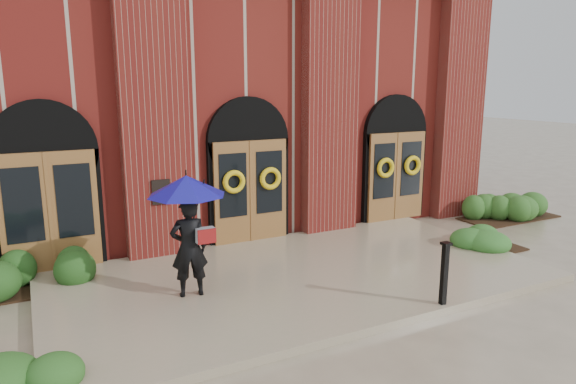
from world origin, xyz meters
TOP-DOWN VIEW (x-y plane):
  - ground at (0.00, 0.00)m, footprint 90.00×90.00m
  - landing at (0.00, 0.15)m, footprint 10.00×5.30m
  - church_building at (0.00, 8.78)m, footprint 16.20×12.53m
  - man_with_umbrella at (-2.34, 0.09)m, footprint 1.60×1.60m
  - metal_post at (1.52, -2.35)m, footprint 0.16×0.16m
  - hedge_wall_right at (8.00, 1.63)m, footprint 2.79×1.11m
  - hedge_front_left at (-5.10, -1.52)m, footprint 1.36×1.17m
  - hedge_front_right at (5.10, 0.00)m, footprint 1.47×1.26m

SIDE VIEW (x-z plane):
  - ground at x=0.00m, z-range 0.00..0.00m
  - landing at x=0.00m, z-range 0.00..0.15m
  - hedge_front_left at x=-5.10m, z-range 0.00..0.48m
  - hedge_front_right at x=5.10m, z-range 0.00..0.52m
  - hedge_wall_right at x=8.00m, z-range 0.00..0.72m
  - metal_post at x=1.52m, z-range 0.18..1.32m
  - man_with_umbrella at x=-2.34m, z-range 0.60..2.86m
  - church_building at x=0.00m, z-range 0.00..7.00m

